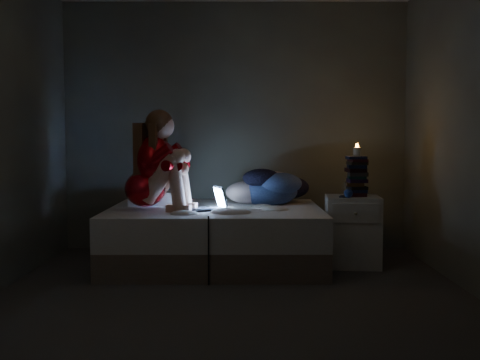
{
  "coord_description": "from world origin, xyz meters",
  "views": [
    {
      "loc": [
        0.04,
        -4.12,
        1.17
      ],
      "look_at": [
        0.05,
        1.0,
        0.8
      ],
      "focal_mm": 42.45,
      "sensor_mm": 36.0,
      "label": 1
    }
  ],
  "objects_px": {
    "candle": "(357,154)",
    "phone": "(345,196)",
    "laptop": "(207,198)",
    "bed": "(215,236)",
    "woman": "(145,160)",
    "nightstand": "(352,231)"
  },
  "relations": [
    {
      "from": "candle",
      "to": "phone",
      "type": "distance_m",
      "value": 0.41
    },
    {
      "from": "laptop",
      "to": "candle",
      "type": "relative_size",
      "value": 3.9
    },
    {
      "from": "bed",
      "to": "woman",
      "type": "bearing_deg",
      "value": -165.36
    },
    {
      "from": "nightstand",
      "to": "candle",
      "type": "bearing_deg",
      "value": 42.45
    },
    {
      "from": "laptop",
      "to": "candle",
      "type": "height_order",
      "value": "candle"
    },
    {
      "from": "woman",
      "to": "candle",
      "type": "xyz_separation_m",
      "value": [
        1.92,
        0.14,
        0.05
      ]
    },
    {
      "from": "phone",
      "to": "woman",
      "type": "bearing_deg",
      "value": -166.73
    },
    {
      "from": "laptop",
      "to": "candle",
      "type": "bearing_deg",
      "value": -16.5
    },
    {
      "from": "nightstand",
      "to": "candle",
      "type": "height_order",
      "value": "candle"
    },
    {
      "from": "bed",
      "to": "phone",
      "type": "relative_size",
      "value": 13.91
    },
    {
      "from": "laptop",
      "to": "woman",
      "type": "bearing_deg",
      "value": 152.02
    },
    {
      "from": "phone",
      "to": "nightstand",
      "type": "bearing_deg",
      "value": 49.84
    },
    {
      "from": "nightstand",
      "to": "candle",
      "type": "distance_m",
      "value": 0.71
    },
    {
      "from": "woman",
      "to": "laptop",
      "type": "xyz_separation_m",
      "value": [
        0.55,
        -0.04,
        -0.34
      ]
    },
    {
      "from": "woman",
      "to": "laptop",
      "type": "bearing_deg",
      "value": 8.54
    },
    {
      "from": "bed",
      "to": "woman",
      "type": "relative_size",
      "value": 2.17
    },
    {
      "from": "bed",
      "to": "nightstand",
      "type": "xyz_separation_m",
      "value": [
        1.27,
        -0.05,
        0.06
      ]
    },
    {
      "from": "bed",
      "to": "laptop",
      "type": "relative_size",
      "value": 6.24
    },
    {
      "from": "laptop",
      "to": "phone",
      "type": "distance_m",
      "value": 1.25
    },
    {
      "from": "woman",
      "to": "nightstand",
      "type": "height_order",
      "value": "woman"
    },
    {
      "from": "woman",
      "to": "candle",
      "type": "height_order",
      "value": "woman"
    },
    {
      "from": "woman",
      "to": "laptop",
      "type": "height_order",
      "value": "woman"
    }
  ]
}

